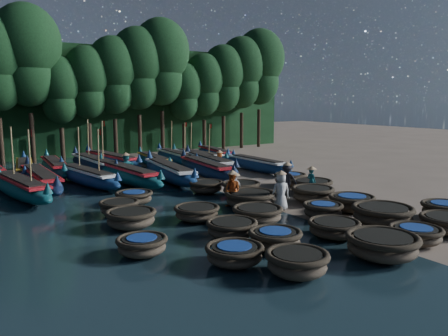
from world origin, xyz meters
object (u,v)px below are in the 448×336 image
coracle_7 (334,228)px  coracle_11 (232,228)px  long_boat_4 (128,174)px  fisherman_0 (281,190)px  coracle_8 (383,214)px  long_boat_17 (215,153)px  coracle_17 (250,199)px  coracle_20 (119,207)px  coracle_2 (382,245)px  fisherman_4 (235,188)px  long_boat_2 (41,179)px  coracle_6 (275,239)px  long_boat_3 (87,176)px  coracle_3 (416,234)px  coracle_5 (234,253)px  long_boat_7 (209,163)px  fisherman_3 (287,179)px  coracle_15 (131,218)px  fisherman_2 (232,189)px  coracle_13 (323,210)px  coracle_23 (241,188)px  coracle_24 (290,179)px  fisherman_1 (311,180)px  coracle_4 (448,223)px  coracle_21 (134,197)px  coracle_1 (297,262)px  long_boat_10 (25,169)px  long_boat_14 (154,161)px  long_boat_13 (111,160)px  long_boat_12 (94,164)px  coracle_18 (313,194)px  coracle_12 (258,214)px  long_boat_11 (55,167)px  coracle_19 (312,185)px  long_boat_1 (20,187)px  long_boat_5 (169,172)px  long_boat_6 (206,168)px  coracle_9 (445,210)px  fisherman_5 (126,166)px  coracle_16 (197,212)px  long_boat_15 (176,157)px

coracle_7 → coracle_11: (-3.25, 2.10, 0.00)m
long_boat_4 → fisherman_0: bearing=-74.5°
coracle_8 → long_boat_17: bearing=76.7°
coracle_17 → coracle_20: size_ratio=1.34×
coracle_2 → fisherman_4: 8.76m
long_boat_2 → coracle_2: bearing=-68.4°
coracle_6 → long_boat_3: 15.31m
coracle_3 → coracle_5: bearing=163.7°
long_boat_7 → fisherman_3: (-0.55, -9.11, 0.30)m
coracle_5 → long_boat_3: bearing=90.8°
coracle_15 → fisherman_2: size_ratio=1.29×
coracle_11 → coracle_17: coracle_17 is taller
coracle_13 → coracle_17: 3.57m
coracle_23 → long_boat_2: long_boat_2 is taller
coracle_24 → fisherman_1: (-0.93, -2.73, 0.44)m
long_boat_2 → coracle_4: bearing=-56.6°
coracle_21 → long_boat_17: size_ratio=0.25×
coracle_13 → coracle_23: bearing=94.4°
coracle_1 → long_boat_10: 22.96m
coracle_13 → fisherman_4: (-1.74, 4.24, 0.44)m
long_boat_14 → long_boat_17: (6.39, 1.26, 0.01)m
long_boat_13 → long_boat_12: bearing=-151.7°
coracle_18 → long_boat_10: long_boat_10 is taller
coracle_13 → coracle_3: bearing=-85.4°
coracle_2 → coracle_6: 3.50m
fisherman_2 → coracle_12: bearing=-24.2°
long_boat_11 → coracle_17: bearing=-65.6°
coracle_11 → long_boat_12: 17.75m
long_boat_10 → long_boat_14: bearing=2.6°
coracle_19 → coracle_2: bearing=-121.4°
long_boat_1 → long_boat_13: size_ratio=0.98×
long_boat_5 → long_boat_7: long_boat_7 is taller
long_boat_10 → fisherman_4: 16.12m
coracle_4 → coracle_24: (1.14, 10.45, 0.04)m
coracle_20 → long_boat_2: bearing=102.8°
coracle_8 → long_boat_6: size_ratio=0.35×
coracle_8 → coracle_9: bearing=-15.6°
coracle_17 → coracle_24: 6.11m
long_boat_12 → coracle_15: bearing=-104.0°
coracle_23 → fisherman_5: fisherman_5 is taller
coracle_16 → long_boat_15: 16.94m
coracle_19 → fisherman_3: 1.64m
coracle_7 → long_boat_3: bearing=107.9°
coracle_8 → long_boat_4: bearing=111.1°
long_boat_4 → long_boat_5: long_boat_5 is taller
fisherman_2 → long_boat_13: bearing=171.0°
coracle_2 → fisherman_5: (-1.69, 18.71, 0.37)m
long_boat_15 → fisherman_5: bearing=-140.9°
coracle_13 → coracle_18: bearing=53.8°
coracle_19 → long_boat_12: 15.85m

